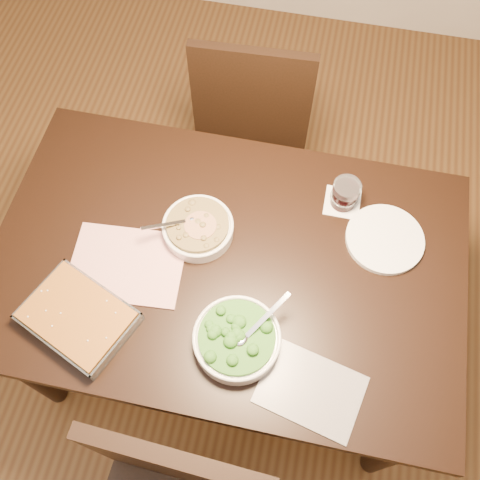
# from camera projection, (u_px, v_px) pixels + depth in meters

# --- Properties ---
(ground) EXTENTS (4.00, 4.00, 0.00)m
(ground) POSITION_uv_depth(u_px,v_px,m) (230.00, 337.00, 2.24)
(ground) COLOR #4A2C15
(ground) RESTS_ON ground
(table) EXTENTS (1.40, 0.90, 0.75)m
(table) POSITION_uv_depth(u_px,v_px,m) (227.00, 274.00, 1.66)
(table) COLOR black
(table) RESTS_ON ground
(magazine_a) EXTENTS (0.35, 0.27, 0.01)m
(magazine_a) POSITION_uv_depth(u_px,v_px,m) (127.00, 264.00, 1.57)
(magazine_a) COLOR #B0323B
(magazine_a) RESTS_ON table
(magazine_b) EXTENTS (0.30, 0.24, 0.00)m
(magazine_b) POSITION_uv_depth(u_px,v_px,m) (311.00, 389.00, 1.40)
(magazine_b) COLOR #2B2A32
(magazine_b) RESTS_ON table
(coaster) EXTENTS (0.11, 0.11, 0.00)m
(coaster) POSITION_uv_depth(u_px,v_px,m) (342.00, 202.00, 1.67)
(coaster) COLOR white
(coaster) RESTS_ON table
(stew_bowl) EXTENTS (0.22, 0.21, 0.08)m
(stew_bowl) POSITION_uv_depth(u_px,v_px,m) (198.00, 228.00, 1.59)
(stew_bowl) COLOR white
(stew_bowl) RESTS_ON table
(broccoli_bowl) EXTENTS (0.24, 0.25, 0.09)m
(broccoli_bowl) POSITION_uv_depth(u_px,v_px,m) (237.00, 339.00, 1.43)
(broccoli_bowl) COLOR white
(broccoli_bowl) RESTS_ON table
(baking_dish) EXTENTS (0.35, 0.31, 0.05)m
(baking_dish) POSITION_uv_depth(u_px,v_px,m) (78.00, 317.00, 1.47)
(baking_dish) COLOR silver
(baking_dish) RESTS_ON table
(wine_tumbler) EXTENTS (0.08, 0.08, 0.09)m
(wine_tumbler) POSITION_uv_depth(u_px,v_px,m) (345.00, 194.00, 1.62)
(wine_tumbler) COLOR black
(wine_tumbler) RESTS_ON coaster
(dinner_plate) EXTENTS (0.23, 0.23, 0.02)m
(dinner_plate) POSITION_uv_depth(u_px,v_px,m) (385.00, 239.00, 1.60)
(dinner_plate) COLOR white
(dinner_plate) RESTS_ON table
(chair_far) EXTENTS (0.46, 0.46, 0.93)m
(chair_far) POSITION_uv_depth(u_px,v_px,m) (255.00, 109.00, 2.14)
(chair_far) COLOR black
(chair_far) RESTS_ON ground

